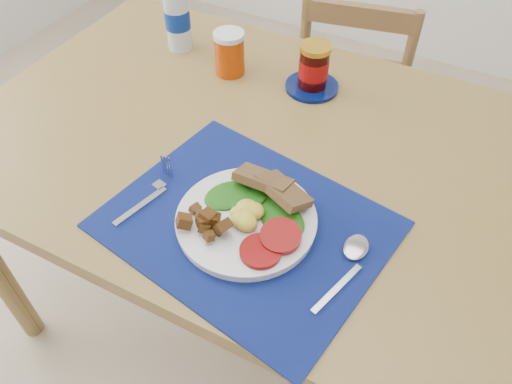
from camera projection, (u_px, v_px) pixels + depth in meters
ground at (235, 365)px, 1.54m from camera, size 4.00×4.00×0.00m
table at (268, 170)px, 1.17m from camera, size 1.40×0.90×0.75m
chair_far at (353, 78)px, 1.68m from camera, size 0.43×0.42×1.01m
placemat at (246, 224)px, 0.95m from camera, size 0.57×0.48×0.00m
breakfast_plate at (243, 218)px, 0.93m from camera, size 0.26×0.26×0.06m
fork at (153, 192)px, 1.00m from camera, size 0.04×0.18×0.00m
spoon at (350, 260)px, 0.89m from camera, size 0.05×0.19×0.01m
water_bottle at (177, 13)px, 1.31m from camera, size 0.07×0.07×0.23m
juice_glass at (230, 54)px, 1.27m from camera, size 0.08×0.08×0.11m
jam_on_saucer at (313, 70)px, 1.22m from camera, size 0.13×0.13×0.12m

